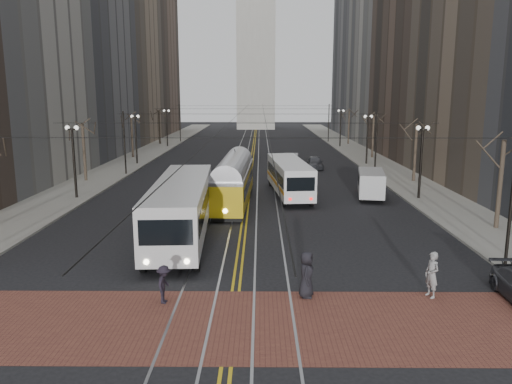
{
  "coord_description": "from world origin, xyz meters",
  "views": [
    {
      "loc": [
        1.04,
        -21.06,
        8.29
      ],
      "look_at": [
        0.82,
        5.82,
        3.0
      ],
      "focal_mm": 35.0,
      "sensor_mm": 36.0,
      "label": 1
    }
  ],
  "objects_px": {
    "pedestrian_b": "(432,275)",
    "transit_bus": "(182,210)",
    "streetcar": "(234,185)",
    "pedestrian_d": "(164,284)",
    "sedan_grey": "(315,162)",
    "sedan_silver": "(291,160)",
    "pedestrian_a": "(306,274)",
    "cargo_van": "(371,185)",
    "rear_bus": "(289,178)"
  },
  "relations": [
    {
      "from": "pedestrian_b",
      "to": "transit_bus",
      "type": "bearing_deg",
      "value": -146.33
    },
    {
      "from": "streetcar",
      "to": "sedan_silver",
      "type": "xyz_separation_m",
      "value": [
        5.58,
        20.02,
        -0.71
      ]
    },
    {
      "from": "sedan_grey",
      "to": "sedan_silver",
      "type": "height_order",
      "value": "sedan_silver"
    },
    {
      "from": "cargo_van",
      "to": "pedestrian_b",
      "type": "relative_size",
      "value": 2.58
    },
    {
      "from": "sedan_grey",
      "to": "rear_bus",
      "type": "bearing_deg",
      "value": -102.57
    },
    {
      "from": "transit_bus",
      "to": "sedan_grey",
      "type": "distance_m",
      "value": 29.82
    },
    {
      "from": "transit_bus",
      "to": "streetcar",
      "type": "height_order",
      "value": "transit_bus"
    },
    {
      "from": "pedestrian_a",
      "to": "pedestrian_b",
      "type": "relative_size",
      "value": 1.01
    },
    {
      "from": "cargo_van",
      "to": "pedestrian_a",
      "type": "relative_size",
      "value": 2.57
    },
    {
      "from": "streetcar",
      "to": "pedestrian_a",
      "type": "relative_size",
      "value": 6.4
    },
    {
      "from": "pedestrian_b",
      "to": "pedestrian_d",
      "type": "relative_size",
      "value": 1.24
    },
    {
      "from": "pedestrian_d",
      "to": "pedestrian_b",
      "type": "bearing_deg",
      "value": -82.14
    },
    {
      "from": "pedestrian_b",
      "to": "pedestrian_d",
      "type": "bearing_deg",
      "value": -106.65
    },
    {
      "from": "rear_bus",
      "to": "pedestrian_b",
      "type": "bearing_deg",
      "value": -82.97
    },
    {
      "from": "rear_bus",
      "to": "sedan_silver",
      "type": "bearing_deg",
      "value": 80.63
    },
    {
      "from": "cargo_van",
      "to": "sedan_silver",
      "type": "relative_size",
      "value": 1.09
    },
    {
      "from": "cargo_van",
      "to": "pedestrian_b",
      "type": "xyz_separation_m",
      "value": [
        -1.83,
        -20.0,
        -0.13
      ]
    },
    {
      "from": "sedan_grey",
      "to": "pedestrian_a",
      "type": "relative_size",
      "value": 2.15
    },
    {
      "from": "sedan_silver",
      "to": "pedestrian_a",
      "type": "distance_m",
      "value": 37.98
    },
    {
      "from": "sedan_grey",
      "to": "pedestrian_b",
      "type": "relative_size",
      "value": 2.16
    },
    {
      "from": "pedestrian_a",
      "to": "pedestrian_d",
      "type": "bearing_deg",
      "value": 106.19
    },
    {
      "from": "transit_bus",
      "to": "sedan_silver",
      "type": "distance_m",
      "value": 30.54
    },
    {
      "from": "rear_bus",
      "to": "cargo_van",
      "type": "xyz_separation_m",
      "value": [
        6.52,
        -1.21,
        -0.33
      ]
    },
    {
      "from": "transit_bus",
      "to": "pedestrian_d",
      "type": "xyz_separation_m",
      "value": [
        0.69,
        -9.17,
        -0.9
      ]
    },
    {
      "from": "pedestrian_b",
      "to": "rear_bus",
      "type": "bearing_deg",
      "value": 172.22
    },
    {
      "from": "pedestrian_a",
      "to": "sedan_grey",
      "type": "bearing_deg",
      "value": 2.96
    },
    {
      "from": "rear_bus",
      "to": "cargo_van",
      "type": "bearing_deg",
      "value": -15.96
    },
    {
      "from": "streetcar",
      "to": "pedestrian_a",
      "type": "distance_m",
      "value": 18.36
    },
    {
      "from": "streetcar",
      "to": "transit_bus",
      "type": "bearing_deg",
      "value": -102.95
    },
    {
      "from": "pedestrian_a",
      "to": "sedan_silver",
      "type": "bearing_deg",
      "value": 7.17
    },
    {
      "from": "rear_bus",
      "to": "sedan_silver",
      "type": "height_order",
      "value": "rear_bus"
    },
    {
      "from": "sedan_grey",
      "to": "pedestrian_b",
      "type": "height_order",
      "value": "pedestrian_b"
    },
    {
      "from": "cargo_van",
      "to": "pedestrian_a",
      "type": "xyz_separation_m",
      "value": [
        -7.01,
        -20.02,
        -0.12
      ]
    },
    {
      "from": "sedan_silver",
      "to": "pedestrian_b",
      "type": "xyz_separation_m",
      "value": [
        3.54,
        -37.91,
        0.22
      ]
    },
    {
      "from": "pedestrian_b",
      "to": "pedestrian_d",
      "type": "height_order",
      "value": "pedestrian_b"
    },
    {
      "from": "transit_bus",
      "to": "cargo_van",
      "type": "xyz_separation_m",
      "value": [
        13.47,
        11.52,
        -0.59
      ]
    },
    {
      "from": "cargo_van",
      "to": "pedestrian_d",
      "type": "height_order",
      "value": "cargo_van"
    },
    {
      "from": "streetcar",
      "to": "sedan_silver",
      "type": "height_order",
      "value": "streetcar"
    },
    {
      "from": "rear_bus",
      "to": "pedestrian_d",
      "type": "relative_size",
      "value": 7.06
    },
    {
      "from": "sedan_grey",
      "to": "sedan_silver",
      "type": "distance_m",
      "value": 3.08
    },
    {
      "from": "cargo_van",
      "to": "sedan_grey",
      "type": "xyz_separation_m",
      "value": [
        -2.75,
        16.3,
        -0.39
      ]
    },
    {
      "from": "streetcar",
      "to": "pedestrian_a",
      "type": "bearing_deg",
      "value": -75.58
    },
    {
      "from": "streetcar",
      "to": "cargo_van",
      "type": "xyz_separation_m",
      "value": [
        10.95,
        2.1,
        -0.36
      ]
    },
    {
      "from": "pedestrian_b",
      "to": "pedestrian_d",
      "type": "xyz_separation_m",
      "value": [
        -10.95,
        -0.69,
        -0.19
      ]
    },
    {
      "from": "streetcar",
      "to": "pedestrian_d",
      "type": "bearing_deg",
      "value": -93.62
    },
    {
      "from": "rear_bus",
      "to": "sedan_silver",
      "type": "xyz_separation_m",
      "value": [
        1.15,
        16.71,
        -0.68
      ]
    },
    {
      "from": "streetcar",
      "to": "pedestrian_b",
      "type": "xyz_separation_m",
      "value": [
        9.12,
        -17.89,
        -0.49
      ]
    },
    {
      "from": "streetcar",
      "to": "pedestrian_d",
      "type": "xyz_separation_m",
      "value": [
        -1.82,
        -18.58,
        -0.68
      ]
    },
    {
      "from": "transit_bus",
      "to": "rear_bus",
      "type": "distance_m",
      "value": 14.5
    },
    {
      "from": "transit_bus",
      "to": "pedestrian_d",
      "type": "height_order",
      "value": "transit_bus"
    }
  ]
}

